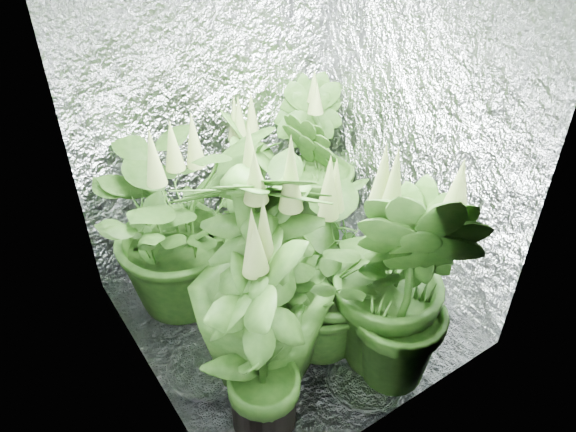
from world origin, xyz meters
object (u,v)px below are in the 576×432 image
Objects in this scene: plant_b at (251,185)px; circulation_fan at (323,213)px; plant_f at (261,343)px; plant_g at (402,281)px; plant_c at (313,160)px; plant_a at (177,220)px; plant_d at (260,275)px; plant_e at (331,271)px.

circulation_fan is at bearing -19.26° from plant_b.
plant_f is 0.90× the size of plant_g.
plant_b is at bearing 175.18° from plant_c.
plant_b is 0.93× the size of plant_c.
plant_a is 0.67m from plant_d.
plant_c is at bearing 45.89° from plant_f.
plant_a is 1.20m from plant_g.
circulation_fan is at bearing 3.08° from plant_a.
plant_a reaches higher than plant_e.
plant_a is 1.16× the size of plant_b.
plant_f reaches higher than plant_b.
plant_a reaches higher than plant_b.
plant_d is 1.15× the size of plant_f.
plant_d is (-0.47, -0.87, 0.17)m from plant_b.
plant_c is 0.82× the size of plant_d.
plant_a is 1.08m from circulation_fan.
plant_d is at bearing 170.45° from plant_e.
plant_d is 0.63m from plant_g.
plant_a is 3.14× the size of circulation_fan.
plant_d is 1.24m from circulation_fan.
plant_g reaches higher than plant_a.
circulation_fan is (1.01, 0.05, -0.40)m from plant_a.
plant_c reaches higher than plant_b.
plant_f reaches higher than plant_c.
plant_a is at bearing 122.38° from plant_e.
plant_g reaches higher than plant_f.
plant_d is 0.32m from plant_f.
plant_f is (-0.16, -0.27, -0.09)m from plant_d.
plant_c is 1.05m from plant_e.
plant_f is at bearing -134.11° from plant_c.
plant_a is 0.88× the size of plant_d.
plant_a is 0.91× the size of plant_g.
plant_f is 3.09× the size of circulation_fan.
plant_d reaches higher than plant_a.
plant_c is at bearing -4.82° from plant_b.
plant_a is 0.86m from plant_e.
plant_b is 0.55m from circulation_fan.
plant_f is at bearing -158.19° from plant_e.
plant_d is at bearing -81.20° from plant_a.
plant_c is 1.27m from plant_g.
plant_f is 0.69m from plant_g.
plant_g is at bearing -8.54° from plant_f.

